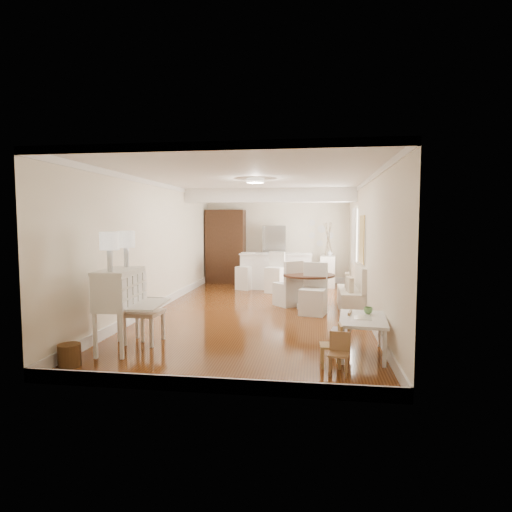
% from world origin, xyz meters
% --- Properties ---
extents(room, '(9.00, 9.04, 2.82)m').
position_xyz_m(room, '(0.04, 0.32, 1.98)').
color(room, brown).
rests_on(room, ground).
extents(secretary_bureau, '(1.02, 1.04, 1.23)m').
position_xyz_m(secretary_bureau, '(-1.70, -3.07, 0.61)').
color(secretary_bureau, white).
rests_on(secretary_bureau, ground).
extents(gustavian_armchair, '(0.61, 0.61, 1.01)m').
position_xyz_m(gustavian_armchair, '(-1.50, -2.66, 0.51)').
color(gustavian_armchair, beige).
rests_on(gustavian_armchair, ground).
extents(wicker_basket, '(0.37, 0.37, 0.30)m').
position_xyz_m(wicker_basket, '(-2.05, -3.86, 0.15)').
color(wicker_basket, brown).
rests_on(wicker_basket, ground).
extents(kids_table, '(0.75, 1.15, 0.55)m').
position_xyz_m(kids_table, '(1.90, -2.82, 0.27)').
color(kids_table, white).
rests_on(kids_table, ground).
extents(kids_chair_a, '(0.30, 0.30, 0.59)m').
position_xyz_m(kids_chair_a, '(1.42, -3.40, 0.29)').
color(kids_chair_a, tan).
rests_on(kids_chair_a, ground).
extents(kids_chair_b, '(0.34, 0.34, 0.60)m').
position_xyz_m(kids_chair_b, '(1.61, -2.57, 0.30)').
color(kids_chair_b, '#A37B4A').
rests_on(kids_chair_b, ground).
extents(kids_chair_c, '(0.29, 0.29, 0.54)m').
position_xyz_m(kids_chair_c, '(1.51, -3.69, 0.27)').
color(kids_chair_c, '#9D7147').
rests_on(kids_chair_c, ground).
extents(banquette, '(0.52, 1.60, 0.98)m').
position_xyz_m(banquette, '(1.99, 0.50, 0.49)').
color(banquette, silver).
rests_on(banquette, ground).
extents(dining_table, '(1.20, 1.20, 0.77)m').
position_xyz_m(dining_table, '(1.07, 0.37, 0.39)').
color(dining_table, '#442416').
rests_on(dining_table, ground).
extents(slip_chair_near, '(0.61, 0.63, 1.07)m').
position_xyz_m(slip_chair_near, '(1.17, -0.19, 0.54)').
color(slip_chair_near, white).
rests_on(slip_chair_near, ground).
extents(slip_chair_far, '(0.71, 0.72, 1.05)m').
position_xyz_m(slip_chair_far, '(0.59, 0.68, 0.52)').
color(slip_chair_far, white).
rests_on(slip_chair_far, ground).
extents(breakfast_counter, '(2.05, 0.65, 1.03)m').
position_xyz_m(breakfast_counter, '(0.10, 3.10, 0.52)').
color(breakfast_counter, white).
rests_on(breakfast_counter, ground).
extents(bar_stool_left, '(0.54, 0.54, 1.05)m').
position_xyz_m(bar_stool_left, '(-0.77, 2.86, 0.52)').
color(bar_stool_left, white).
rests_on(bar_stool_left, ground).
extents(bar_stool_right, '(0.54, 0.54, 1.11)m').
position_xyz_m(bar_stool_right, '(0.12, 2.44, 0.55)').
color(bar_stool_right, white).
rests_on(bar_stool_right, ground).
extents(pantry_cabinet, '(1.20, 0.60, 2.30)m').
position_xyz_m(pantry_cabinet, '(-1.60, 4.18, 1.15)').
color(pantry_cabinet, '#381E11').
rests_on(pantry_cabinet, ground).
extents(fridge, '(0.75, 0.65, 1.80)m').
position_xyz_m(fridge, '(0.30, 4.15, 0.90)').
color(fridge, silver).
rests_on(fridge, ground).
extents(sideboard, '(0.48, 0.98, 0.92)m').
position_xyz_m(sideboard, '(1.59, 3.82, 0.46)').
color(sideboard, silver).
rests_on(sideboard, ground).
extents(pencil_cup, '(0.16, 0.16, 0.10)m').
position_xyz_m(pencil_cup, '(2.01, -2.55, 0.60)').
color(pencil_cup, '#6CA862').
rests_on(pencil_cup, kids_table).
extents(branch_vase, '(0.19, 0.19, 0.17)m').
position_xyz_m(branch_vase, '(1.65, 3.81, 1.00)').
color(branch_vase, silver).
rests_on(branch_vase, sideboard).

